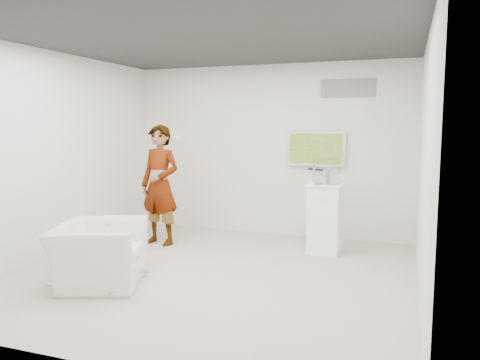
% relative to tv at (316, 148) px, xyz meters
% --- Properties ---
extents(room, '(5.01, 5.01, 3.00)m').
position_rel_tv_xyz_m(room, '(-0.85, -2.45, -0.05)').
color(room, '#BAB7AB').
rests_on(room, ground).
extents(tv, '(1.00, 0.08, 0.60)m').
position_rel_tv_xyz_m(tv, '(0.00, 0.00, 0.00)').
color(tv, silver).
rests_on(tv, room).
extents(logo_decal, '(0.90, 0.02, 0.30)m').
position_rel_tv_xyz_m(logo_decal, '(0.50, 0.04, 1.00)').
color(logo_decal, slate).
rests_on(logo_decal, room).
extents(person, '(0.78, 0.58, 1.95)m').
position_rel_tv_xyz_m(person, '(-2.31, -1.28, -0.57)').
color(person, silver).
rests_on(person, room).
extents(armchair, '(1.33, 1.42, 0.74)m').
position_rel_tv_xyz_m(armchair, '(-2.06, -3.25, -1.18)').
color(armchair, silver).
rests_on(armchair, room).
extents(pedestal, '(0.54, 0.54, 1.07)m').
position_rel_tv_xyz_m(pedestal, '(0.32, -0.91, -1.01)').
color(pedestal, white).
rests_on(pedestal, room).
extents(floor_uplight, '(0.23, 0.23, 0.31)m').
position_rel_tv_xyz_m(floor_uplight, '(-0.07, -0.11, -1.39)').
color(floor_uplight, silver).
rests_on(floor_uplight, room).
extents(vitrine, '(0.45, 0.45, 0.37)m').
position_rel_tv_xyz_m(vitrine, '(0.32, -0.91, -0.30)').
color(vitrine, white).
rests_on(vitrine, pedestal).
extents(console, '(0.07, 0.15, 0.20)m').
position_rel_tv_xyz_m(console, '(0.32, -0.91, -0.38)').
color(console, white).
rests_on(console, pedestal).
extents(wii_remote, '(0.04, 0.14, 0.04)m').
position_rel_tv_xyz_m(wii_remote, '(-2.04, -1.18, 0.21)').
color(wii_remote, white).
rests_on(wii_remote, person).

